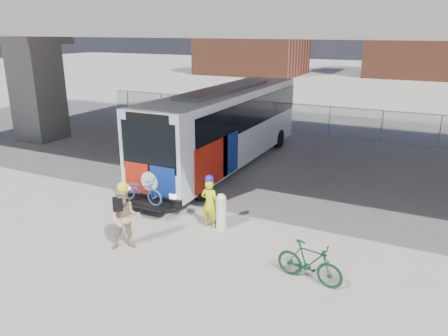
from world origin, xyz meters
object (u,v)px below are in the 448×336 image
Objects in this scene: bollard at (221,210)px; bike_parked at (309,262)px; cyclist_hivis at (210,202)px; cyclist_tan at (125,218)px; bus at (226,122)px.

bollard reaches higher than bike_parked.
cyclist_tan is (-1.50, -2.40, 0.12)m from cyclist_hivis.
cyclist_tan is 5.39m from bike_parked.
bus is 10.50× the size of bollard.
bus is at bearing 115.05° from bollard.
bollard is 3.10m from cyclist_tan.
cyclist_hivis is (-0.42, -0.00, 0.21)m from bollard.
bollard is 3.82m from bike_parked.
cyclist_hivis is 4.21m from bike_parked.
bollard is 0.68× the size of bike_parked.
bus is 6.18× the size of cyclist_tan.
cyclist_hivis reaches higher than bollard.
cyclist_hivis is at bearing -68.14° from bus.
cyclist_hivis reaches higher than bike_parked.
bus reaches higher than bollard.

